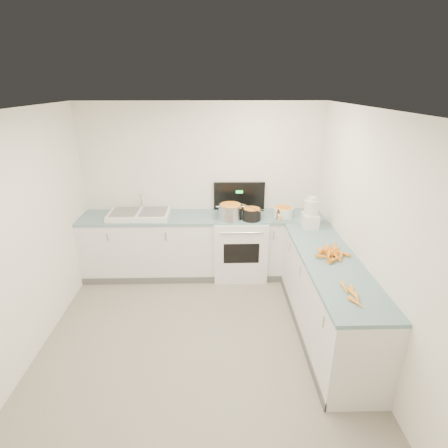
{
  "coord_description": "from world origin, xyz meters",
  "views": [
    {
      "loc": [
        0.2,
        -3.03,
        2.72
      ],
      "look_at": [
        0.3,
        1.1,
        1.05
      ],
      "focal_mm": 28.0,
      "sensor_mm": 36.0,
      "label": 1
    }
  ],
  "objects_px": {
    "extract_bottle": "(278,215)",
    "stove": "(240,245)",
    "steel_pot": "(230,213)",
    "black_pot": "(252,215)",
    "food_processor": "(311,214)",
    "sink": "(139,214)",
    "spice_jar": "(279,218)",
    "mixing_bowl": "(283,212)"
  },
  "relations": [
    {
      "from": "extract_bottle",
      "to": "stove",
      "type": "bearing_deg",
      "value": 163.51
    },
    {
      "from": "steel_pot",
      "to": "black_pot",
      "type": "xyz_separation_m",
      "value": [
        0.3,
        -0.03,
        -0.03
      ]
    },
    {
      "from": "food_processor",
      "to": "steel_pot",
      "type": "bearing_deg",
      "value": 163.57
    },
    {
      "from": "sink",
      "to": "black_pot",
      "type": "height_order",
      "value": "sink"
    },
    {
      "from": "steel_pot",
      "to": "spice_jar",
      "type": "relative_size",
      "value": 3.89
    },
    {
      "from": "mixing_bowl",
      "to": "food_processor",
      "type": "xyz_separation_m",
      "value": [
        0.28,
        -0.41,
        0.11
      ]
    },
    {
      "from": "black_pot",
      "to": "spice_jar",
      "type": "xyz_separation_m",
      "value": [
        0.38,
        -0.07,
        -0.03
      ]
    },
    {
      "from": "sink",
      "to": "spice_jar",
      "type": "bearing_deg",
      "value": -7.11
    },
    {
      "from": "sink",
      "to": "extract_bottle",
      "type": "height_order",
      "value": "sink"
    },
    {
      "from": "steel_pot",
      "to": "black_pot",
      "type": "height_order",
      "value": "steel_pot"
    },
    {
      "from": "extract_bottle",
      "to": "food_processor",
      "type": "bearing_deg",
      "value": -37.53
    },
    {
      "from": "food_processor",
      "to": "spice_jar",
      "type": "bearing_deg",
      "value": 150.45
    },
    {
      "from": "steel_pot",
      "to": "extract_bottle",
      "type": "xyz_separation_m",
      "value": [
        0.67,
        -0.02,
        -0.04
      ]
    },
    {
      "from": "black_pot",
      "to": "sink",
      "type": "bearing_deg",
      "value": 173.69
    },
    {
      "from": "black_pot",
      "to": "mixing_bowl",
      "type": "xyz_separation_m",
      "value": [
        0.47,
        0.13,
        -0.01
      ]
    },
    {
      "from": "sink",
      "to": "extract_bottle",
      "type": "xyz_separation_m",
      "value": [
        1.97,
        -0.17,
        0.02
      ]
    },
    {
      "from": "spice_jar",
      "to": "sink",
      "type": "bearing_deg",
      "value": 172.89
    },
    {
      "from": "extract_bottle",
      "to": "food_processor",
      "type": "relative_size",
      "value": 0.29
    },
    {
      "from": "black_pot",
      "to": "mixing_bowl",
      "type": "relative_size",
      "value": 0.9
    },
    {
      "from": "stove",
      "to": "mixing_bowl",
      "type": "bearing_deg",
      "value": -2.87
    },
    {
      "from": "sink",
      "to": "extract_bottle",
      "type": "relative_size",
      "value": 7.17
    },
    {
      "from": "sink",
      "to": "mixing_bowl",
      "type": "relative_size",
      "value": 2.99
    },
    {
      "from": "stove",
      "to": "spice_jar",
      "type": "bearing_deg",
      "value": -23.77
    },
    {
      "from": "stove",
      "to": "mixing_bowl",
      "type": "relative_size",
      "value": 4.73
    },
    {
      "from": "sink",
      "to": "black_pot",
      "type": "distance_m",
      "value": 1.61
    },
    {
      "from": "food_processor",
      "to": "stove",
      "type": "bearing_deg",
      "value": 153.76
    },
    {
      "from": "mixing_bowl",
      "to": "extract_bottle",
      "type": "bearing_deg",
      "value": -126.77
    },
    {
      "from": "steel_pot",
      "to": "food_processor",
      "type": "xyz_separation_m",
      "value": [
        1.04,
        -0.31,
        0.08
      ]
    },
    {
      "from": "black_pot",
      "to": "mixing_bowl",
      "type": "distance_m",
      "value": 0.49
    },
    {
      "from": "stove",
      "to": "sink",
      "type": "distance_m",
      "value": 1.54
    },
    {
      "from": "steel_pot",
      "to": "black_pot",
      "type": "relative_size",
      "value": 1.25
    },
    {
      "from": "black_pot",
      "to": "food_processor",
      "type": "height_order",
      "value": "food_processor"
    },
    {
      "from": "black_pot",
      "to": "spice_jar",
      "type": "relative_size",
      "value": 3.11
    },
    {
      "from": "steel_pot",
      "to": "mixing_bowl",
      "type": "relative_size",
      "value": 1.12
    },
    {
      "from": "extract_bottle",
      "to": "spice_jar",
      "type": "xyz_separation_m",
      "value": [
        0.0,
        -0.08,
        -0.02
      ]
    },
    {
      "from": "stove",
      "to": "sink",
      "type": "height_order",
      "value": "stove"
    },
    {
      "from": "stove",
      "to": "sink",
      "type": "relative_size",
      "value": 1.58
    },
    {
      "from": "stove",
      "to": "food_processor",
      "type": "relative_size",
      "value": 3.28
    },
    {
      "from": "mixing_bowl",
      "to": "spice_jar",
      "type": "height_order",
      "value": "mixing_bowl"
    },
    {
      "from": "sink",
      "to": "steel_pot",
      "type": "bearing_deg",
      "value": -6.51
    },
    {
      "from": "mixing_bowl",
      "to": "food_processor",
      "type": "height_order",
      "value": "food_processor"
    },
    {
      "from": "sink",
      "to": "stove",
      "type": "bearing_deg",
      "value": -0.62
    }
  ]
}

